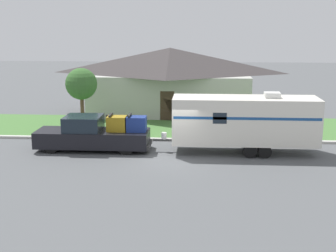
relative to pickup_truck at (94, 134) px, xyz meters
The scene contains 8 objects.
ground_plane 4.69m from the pickup_truck, 18.29° to the right, with size 120.00×120.00×0.00m, color #515456.
curb_strip 5.01m from the pickup_truck, 27.80° to the left, with size 80.00×0.30×0.14m.
lawn_strip 7.44m from the pickup_truck, 53.72° to the left, with size 80.00×7.00×0.03m.
house_across_street 11.87m from the pickup_truck, 73.15° to the left, with size 12.77×6.84×4.96m.
pickup_truck is the anchor object (origin of this frame).
travel_trailer 8.15m from the pickup_truck, ahead, with size 8.68×2.22×3.27m.
mailbox 3.17m from the pickup_truck, 85.10° to the left, with size 0.48×0.20×1.34m.
tree_in_yard 5.94m from the pickup_truck, 110.52° to the left, with size 2.05×2.05×3.97m.
Camera 1 is at (1.32, -22.91, 6.82)m, focal length 50.00 mm.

